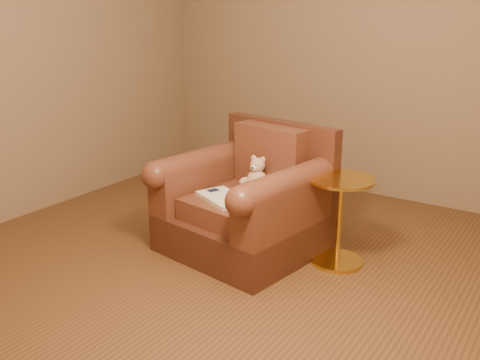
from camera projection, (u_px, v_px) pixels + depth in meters
The scene contains 6 objects.
floor at pixel (228, 262), 3.79m from camera, with size 4.00×4.00×0.00m, color brown.
room at pixel (226, 9), 3.26m from camera, with size 4.02×4.02×2.71m.
armchair at pixel (248, 203), 3.93m from camera, with size 1.14×1.10×0.91m.
teddy_bear at pixel (256, 177), 3.93m from camera, with size 0.19×0.21×0.26m.
guidebook at pixel (223, 198), 3.75m from camera, with size 0.45×0.38×0.03m.
side_table at pixel (339, 218), 3.68m from camera, with size 0.45×0.45×0.63m.
Camera 1 is at (1.98, -2.80, 1.71)m, focal length 40.00 mm.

